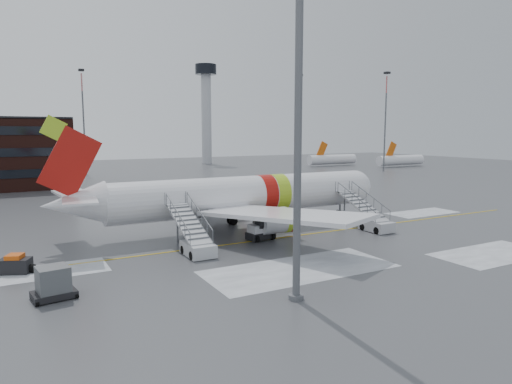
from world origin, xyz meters
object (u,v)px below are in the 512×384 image
airstair_fwd (371,219)px  pushback_tug (259,233)px  airliner (238,196)px  uld_container (53,284)px  light_mast_near (299,79)px  airstair_aft (195,241)px  baggage_tractor (15,265)px

airstair_fwd → pushback_tug: (-12.02, 1.61, -0.42)m
airliner → airstair_fwd: 13.61m
uld_container → light_mast_near: (12.54, -6.93, 11.78)m
airstair_aft → uld_container: bearing=-153.1°
airstair_aft → baggage_tractor: (-12.89, 1.06, -0.49)m
airstair_fwd → light_mast_near: size_ratio=0.31×
airstair_aft → pushback_tug: 7.05m
airstair_aft → uld_container: size_ratio=2.96×
pushback_tug → airliner: bearing=86.4°
airliner → baggage_tractor: bearing=-164.7°
airstair_aft → baggage_tractor: 12.94m
airstair_aft → pushback_tug: size_ratio=2.86×
light_mast_near → airstair_fwd: bearing=35.8°
pushback_tug → light_mast_near: bearing=-110.5°
pushback_tug → light_mast_near: light_mast_near is taller
airliner → uld_container: bearing=-146.3°
uld_container → light_mast_near: light_mast_near is taller
pushback_tug → airstair_aft: bearing=-166.7°
uld_container → pushback_tug: bearing=21.9°
airstair_fwd → airstair_aft: size_ratio=1.00×
uld_container → light_mast_near: bearing=-28.9°
airstair_fwd → uld_container: bearing=-169.4°
airliner → pushback_tug: size_ratio=13.01×
airstair_aft → baggage_tractor: bearing=175.3°
airstair_fwd → airstair_aft: (-18.87, 0.00, 0.00)m
uld_container → light_mast_near: size_ratio=0.11×
airstair_fwd → uld_container: (-29.84, -5.56, -0.15)m
airliner → airstair_fwd: bearing=-29.2°
airliner → uld_container: (-18.13, -12.10, -2.51)m
pushback_tug → airstair_fwd: bearing=-7.6°
uld_container → light_mast_near: 18.55m
airstair_fwd → pushback_tug: 12.14m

